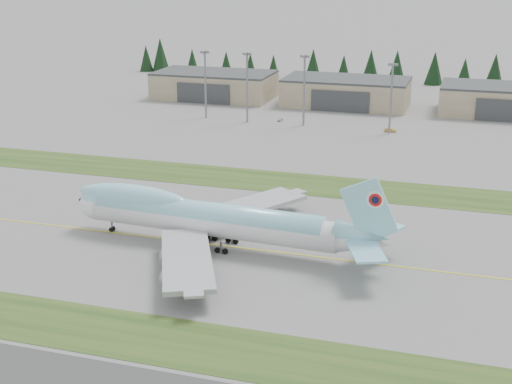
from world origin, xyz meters
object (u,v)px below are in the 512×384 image
(hangar_left, at_px, (214,85))
(service_vehicle_b, at_px, (390,132))
(boeing_747_freighter, at_px, (208,218))
(hangar_center, at_px, (346,92))
(service_vehicle_a, at_px, (280,121))
(hangar_right, at_px, (507,100))

(hangar_left, height_order, service_vehicle_b, hangar_left)
(boeing_747_freighter, height_order, service_vehicle_b, boeing_747_freighter)
(hangar_left, relative_size, hangar_center, 1.00)
(hangar_left, bearing_deg, service_vehicle_b, -27.45)
(service_vehicle_a, bearing_deg, hangar_right, 28.88)
(hangar_center, xyz_separation_m, service_vehicle_a, (-17.46, -34.47, -5.39))
(hangar_center, xyz_separation_m, hangar_right, (60.00, 0.00, 0.00))
(hangar_left, xyz_separation_m, hangar_right, (115.00, 0.00, 0.00))
(hangar_left, relative_size, service_vehicle_b, 12.07)
(hangar_center, bearing_deg, hangar_left, 180.00)
(hangar_left, bearing_deg, service_vehicle_a, -42.56)
(hangar_right, distance_m, service_vehicle_b, 55.37)
(boeing_747_freighter, height_order, hangar_right, boeing_747_freighter)
(hangar_left, bearing_deg, hangar_right, 0.00)
(service_vehicle_b, bearing_deg, hangar_center, 27.48)
(boeing_747_freighter, xyz_separation_m, service_vehicle_a, (-16.39, 116.17, -5.97))
(hangar_right, bearing_deg, service_vehicle_a, -156.01)
(hangar_center, height_order, service_vehicle_b, hangar_center)
(hangar_center, relative_size, service_vehicle_b, 12.07)
(hangar_center, distance_m, hangar_right, 60.00)
(service_vehicle_b, bearing_deg, boeing_747_freighter, 166.59)
(boeing_747_freighter, distance_m, hangar_right, 162.55)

